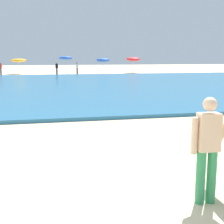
# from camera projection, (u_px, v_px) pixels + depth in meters

# --- Properties ---
(ground_plane) EXTENTS (160.00, 160.00, 0.00)m
(ground_plane) POSITION_uv_depth(u_px,v_px,m) (93.00, 190.00, 5.57)
(ground_plane) COLOR beige
(sea) EXTENTS (120.00, 28.00, 0.14)m
(sea) POSITION_uv_depth(u_px,v_px,m) (54.00, 85.00, 24.83)
(sea) COLOR teal
(sea) RESTS_ON ground
(surfer_with_board) EXTENTS (0.99, 2.48, 1.73)m
(surfer_with_board) POSITION_uv_depth(u_px,v_px,m) (222.00, 141.00, 4.96)
(surfer_with_board) COLOR #338E56
(surfer_with_board) RESTS_ON ground
(beach_umbrella_2) EXTENTS (2.05, 2.06, 2.04)m
(beach_umbrella_2) POSITION_uv_depth(u_px,v_px,m) (19.00, 60.00, 41.73)
(beach_umbrella_2) COLOR beige
(beach_umbrella_2) RESTS_ON ground
(beach_umbrella_3) EXTENTS (1.75, 1.77, 2.40)m
(beach_umbrella_3) POSITION_uv_depth(u_px,v_px,m) (66.00, 58.00, 40.25)
(beach_umbrella_3) COLOR beige
(beach_umbrella_3) RESTS_ON ground
(beach_umbrella_4) EXTENTS (1.83, 1.85, 2.14)m
(beach_umbrella_4) POSITION_uv_depth(u_px,v_px,m) (103.00, 60.00, 41.92)
(beach_umbrella_4) COLOR beige
(beach_umbrella_4) RESTS_ON ground
(beach_umbrella_5) EXTENTS (2.00, 2.02, 2.24)m
(beach_umbrella_5) POSITION_uv_depth(u_px,v_px,m) (133.00, 59.00, 44.89)
(beach_umbrella_5) COLOR beige
(beach_umbrella_5) RESTS_ON ground
(beachgoer_near_row_left) EXTENTS (0.32, 0.20, 1.58)m
(beachgoer_near_row_left) POSITION_uv_depth(u_px,v_px,m) (57.00, 68.00, 39.70)
(beachgoer_near_row_left) COLOR #383842
(beachgoer_near_row_left) RESTS_ON ground
(beachgoer_near_row_mid) EXTENTS (0.32, 0.20, 1.58)m
(beachgoer_near_row_mid) POSITION_uv_depth(u_px,v_px,m) (1.00, 68.00, 38.96)
(beachgoer_near_row_mid) COLOR #383842
(beachgoer_near_row_mid) RESTS_ON ground
(beachgoer_near_row_right) EXTENTS (0.32, 0.20, 1.58)m
(beachgoer_near_row_right) POSITION_uv_depth(u_px,v_px,m) (77.00, 68.00, 40.71)
(beachgoer_near_row_right) COLOR #383842
(beachgoer_near_row_right) RESTS_ON ground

